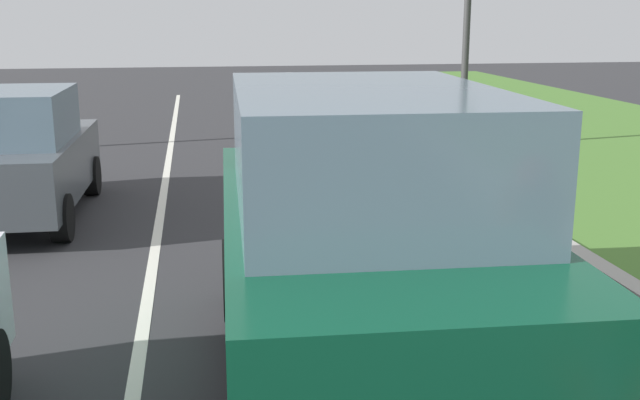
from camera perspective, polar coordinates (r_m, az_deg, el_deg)
ground_plane at (r=10.97m, az=-8.19°, el=-0.84°), size 60.00×60.00×0.00m
lane_line_center at (r=10.98m, az=-11.85°, el=-0.97°), size 0.12×32.00×0.01m
lane_line_right_edge at (r=11.60m, az=9.87°, el=-0.09°), size 0.12×32.00×0.01m
curb_right at (r=11.76m, az=12.19°, el=0.28°), size 0.24×48.00×0.12m
car_suv_ahead at (r=5.38m, az=3.07°, el=-3.36°), size 2.11×4.57×2.28m
car_hatchback_far at (r=11.06m, az=-21.77°, el=3.11°), size 1.79×3.73×1.78m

